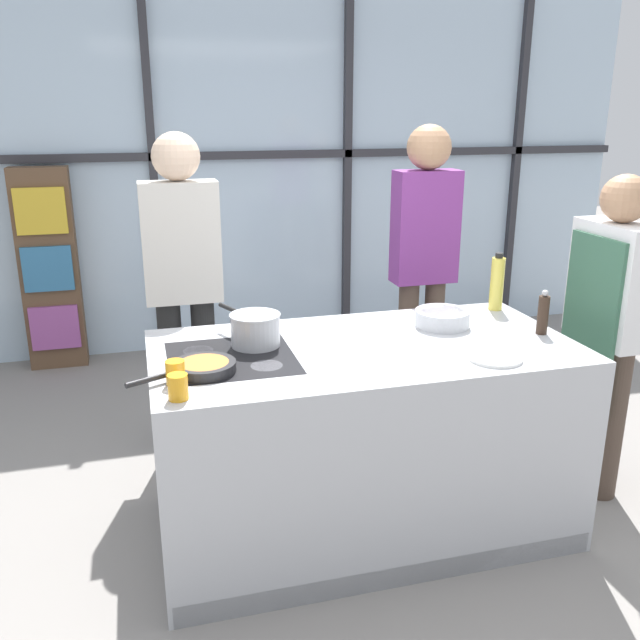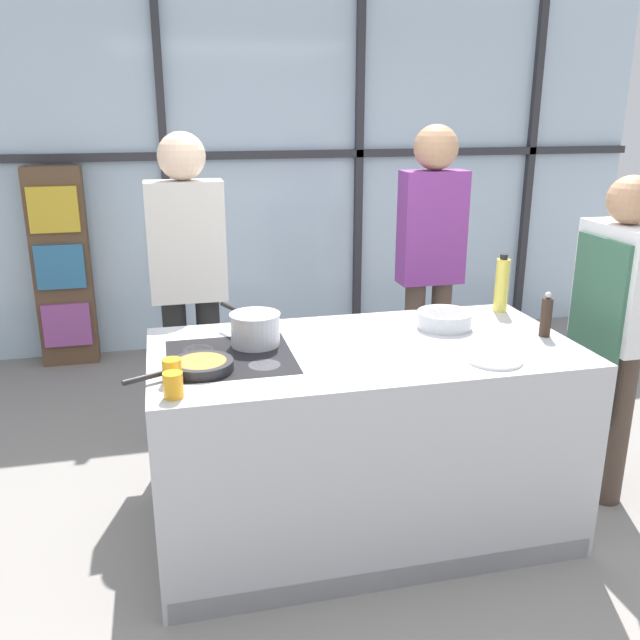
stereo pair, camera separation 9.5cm
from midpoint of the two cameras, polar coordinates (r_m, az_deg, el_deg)
ground_plane at (r=3.37m, az=4.28°, el=-16.81°), size 18.00×18.00×0.00m
back_window_wall at (r=5.51m, az=-4.22°, el=12.33°), size 6.40×0.10×2.80m
bookshelf at (r=5.40m, az=-20.44°, el=4.12°), size 0.41×0.19×1.49m
demo_island at (r=3.14m, az=4.45°, el=-10.00°), size 1.85×0.93×0.90m
chef at (r=3.57m, az=24.18°, el=-0.31°), size 0.23×0.45×1.61m
spectator_far_left at (r=3.73m, az=-10.31°, el=3.90°), size 0.41×0.25×1.78m
spectator_center_left at (r=4.04m, az=9.97°, el=5.48°), size 0.38×0.25×1.81m
frying_pan at (r=2.70m, az=-9.09°, el=-3.80°), size 0.43×0.28×0.04m
saucepan at (r=2.95m, az=-4.59°, el=-0.69°), size 0.24×0.39×0.14m
white_plate at (r=2.87m, az=15.41°, el=-3.26°), size 0.22×0.22×0.01m
mixing_bowl at (r=3.24m, az=11.26°, el=0.09°), size 0.26×0.26×0.08m
oil_bottle at (r=3.54m, az=15.79°, el=2.88°), size 0.07×0.07×0.29m
pepper_grinder at (r=3.22m, az=19.31°, el=0.31°), size 0.05×0.05×0.21m
juice_glass_near at (r=2.47m, az=-11.19°, el=-5.40°), size 0.07×0.07×0.09m
juice_glass_far at (r=2.60m, az=-11.33°, el=-4.23°), size 0.07×0.07×0.09m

